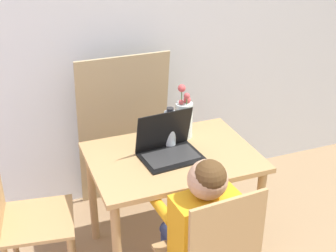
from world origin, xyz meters
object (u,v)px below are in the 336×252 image
person_seated (200,220)px  chair_spare (23,216)px  laptop (168,146)px  water_bottle (170,128)px  flower_vase (184,118)px

person_seated → chair_spare: bearing=-39.6°
chair_spare → person_seated: (0.80, -0.58, 0.17)m
chair_spare → person_seated: 1.01m
laptop → water_bottle: size_ratio=1.46×
person_seated → flower_vase: size_ratio=2.97×
person_seated → laptop: size_ratio=2.79×
chair_spare → flower_vase: bearing=-73.6°
person_seated → laptop: person_seated is taller
chair_spare → laptop: bearing=-83.9°
laptop → flower_vase: size_ratio=1.07×
person_seated → water_bottle: size_ratio=4.07×
chair_spare → laptop: 0.90m
flower_vase → laptop: bearing=-134.2°
laptop → flower_vase: bearing=40.9°
chair_spare → laptop: size_ratio=2.54×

